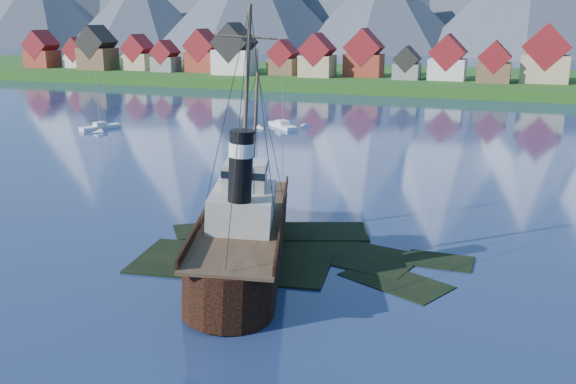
% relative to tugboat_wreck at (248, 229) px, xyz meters
% --- Properties ---
extents(ground, '(1400.00, 1400.00, 0.00)m').
position_rel_tugboat_wreck_xyz_m(ground, '(1.93, 0.69, -3.05)').
color(ground, navy).
rests_on(ground, ground).
extents(shoal, '(31.71, 21.24, 1.14)m').
position_rel_tugboat_wreck_xyz_m(shoal, '(3.70, 2.84, -3.40)').
color(shoal, black).
rests_on(shoal, ground).
extents(shore_bank, '(600.00, 80.00, 3.20)m').
position_rel_tugboat_wreck_xyz_m(shore_bank, '(1.93, 170.69, -3.05)').
color(shore_bank, '#1A4212').
rests_on(shore_bank, ground).
extents(seawall, '(600.00, 2.50, 2.00)m').
position_rel_tugboat_wreck_xyz_m(seawall, '(1.93, 132.69, -3.05)').
color(seawall, '#3F3D38').
rests_on(seawall, ground).
extents(town, '(250.96, 16.69, 17.30)m').
position_rel_tugboat_wreck_xyz_m(town, '(-31.19, 152.87, 5.94)').
color(town, maroon).
rests_on(town, ground).
extents(tugboat_wreck, '(7.11, 30.65, 24.28)m').
position_rel_tugboat_wreck_xyz_m(tugboat_wreck, '(0.00, 0.00, 0.00)').
color(tugboat_wreck, black).
rests_on(tugboat_wreck, ground).
extents(sailboat_b, '(5.42, 8.37, 12.01)m').
position_rel_tugboat_wreck_xyz_m(sailboat_b, '(-57.01, 55.94, -2.77)').
color(sailboat_b, silver).
rests_on(sailboat_b, ground).
extents(sailboat_c, '(8.43, 8.33, 12.22)m').
position_rel_tugboat_wreck_xyz_m(sailboat_c, '(-22.98, 70.33, -2.77)').
color(sailboat_c, silver).
rests_on(sailboat_c, ground).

